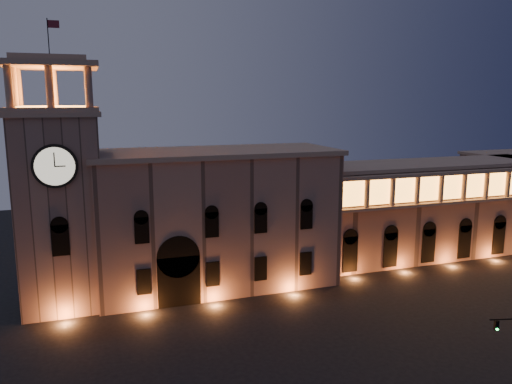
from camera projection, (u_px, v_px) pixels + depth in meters
ground at (297, 361)px, 45.99m from camera, size 160.00×160.00×0.00m
government_building at (216, 218)px, 64.19m from camera, size 30.80×12.80×17.60m
clock_tower at (60, 200)px, 56.83m from camera, size 9.80×9.80×32.40m
colonnade_wing at (427, 208)px, 77.02m from camera, size 40.60×11.50×14.50m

